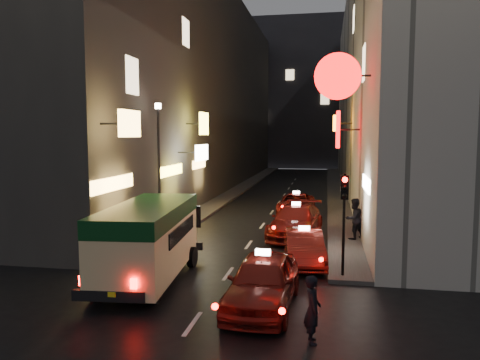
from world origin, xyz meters
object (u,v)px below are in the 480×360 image
Objects in this scene: taxi_near at (263,277)px; traffic_light at (344,202)px; lamp_post at (159,161)px; minibus at (149,233)px; pedestrian_crossing at (313,305)px.

taxi_near is 4.19m from traffic_light.
traffic_light is 0.56× the size of lamp_post.
lamp_post reaches higher than traffic_light.
traffic_light is at bearing 51.69° from taxi_near.
taxi_near is (4.09, -1.68, -0.76)m from minibus.
minibus is 3.37× the size of pedestrian_crossing.
pedestrian_crossing is (5.56, -3.73, -0.73)m from minibus.
minibus is at bearing 157.62° from taxi_near.
traffic_light is at bearing -20.48° from pedestrian_crossing.
traffic_light is (6.44, 1.29, 1.03)m from minibus.
traffic_light reaches higher than pedestrian_crossing.
lamp_post reaches higher than minibus.
lamp_post reaches higher than pedestrian_crossing.
minibus reaches higher than pedestrian_crossing.
minibus is 6.64m from traffic_light.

